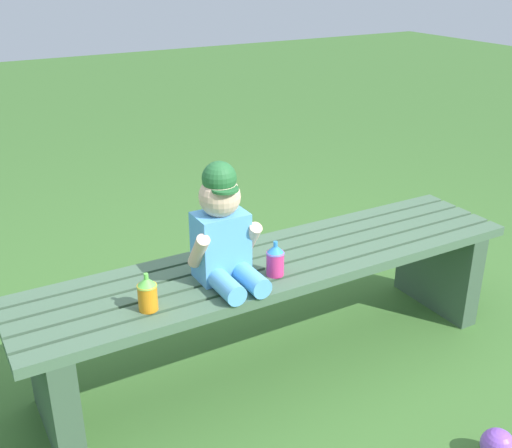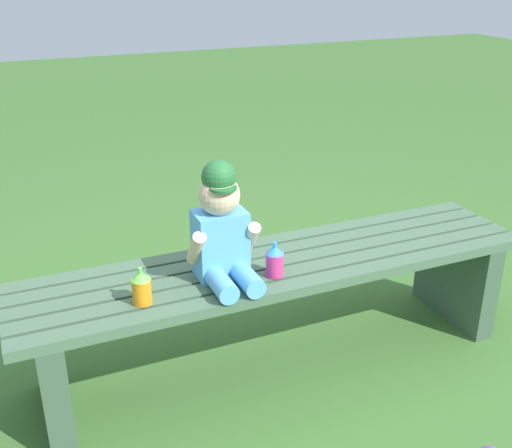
% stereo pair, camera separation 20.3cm
% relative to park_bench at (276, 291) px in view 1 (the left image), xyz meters
% --- Properties ---
extents(ground_plane, '(16.00, 16.00, 0.00)m').
position_rel_park_bench_xyz_m(ground_plane, '(0.00, 0.00, -0.30)').
color(ground_plane, '#3D6B2D').
extents(park_bench, '(1.87, 0.42, 0.43)m').
position_rel_park_bench_xyz_m(park_bench, '(0.00, 0.00, 0.00)').
color(park_bench, '#47664C').
rests_on(park_bench, ground_plane).
extents(child_figure, '(0.23, 0.27, 0.40)m').
position_rel_park_bench_xyz_m(child_figure, '(-0.23, -0.04, 0.31)').
color(child_figure, '#59A5E5').
rests_on(child_figure, park_bench).
extents(sippy_cup_left, '(0.06, 0.06, 0.12)m').
position_rel_park_bench_xyz_m(sippy_cup_left, '(-0.52, -0.10, 0.19)').
color(sippy_cup_left, orange).
rests_on(sippy_cup_left, park_bench).
extents(sippy_cup_right, '(0.06, 0.06, 0.12)m').
position_rel_park_bench_xyz_m(sippy_cup_right, '(-0.07, -0.10, 0.19)').
color(sippy_cup_right, '#E5337F').
rests_on(sippy_cup_right, park_bench).
extents(toy_ball, '(0.10, 0.10, 0.10)m').
position_rel_park_bench_xyz_m(toy_ball, '(0.33, -0.77, -0.25)').
color(toy_ball, '#8C4CCC').
rests_on(toy_ball, ground_plane).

